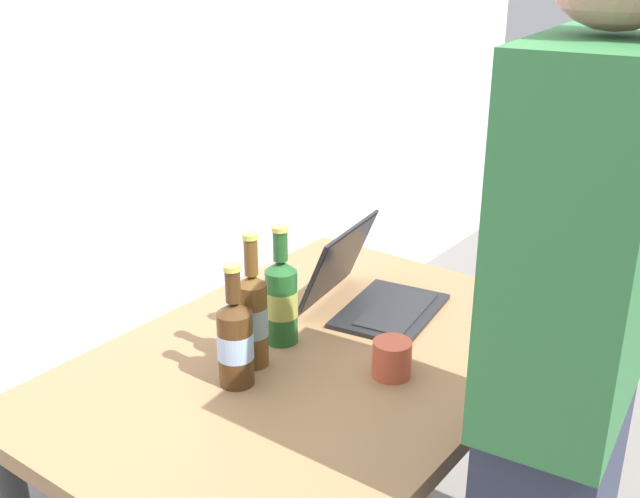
% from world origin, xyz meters
% --- Properties ---
extents(desk, '(1.24, 0.85, 0.75)m').
position_xyz_m(desk, '(0.00, 0.00, 0.64)').
color(desk, olive).
rests_on(desk, ground).
extents(laptop, '(0.34, 0.34, 0.21)m').
position_xyz_m(laptop, '(0.28, 0.03, 0.80)').
color(laptop, black).
rests_on(laptop, desk).
extents(beer_bottle_brown, '(0.07, 0.07, 0.31)m').
position_xyz_m(beer_bottle_brown, '(-0.11, 0.08, 0.87)').
color(beer_bottle_brown, brown).
rests_on(beer_bottle_brown, desk).
extents(beer_bottle_amber, '(0.08, 0.08, 0.29)m').
position_xyz_m(beer_bottle_amber, '(0.01, 0.10, 0.86)').
color(beer_bottle_amber, '#1E5123').
rests_on(beer_bottle_amber, desk).
extents(beer_bottle_dark, '(0.08, 0.08, 0.27)m').
position_xyz_m(beer_bottle_dark, '(-0.19, 0.06, 0.85)').
color(beer_bottle_dark, '#472B14').
rests_on(beer_bottle_dark, desk).
extents(person_figure, '(0.42, 0.32, 1.76)m').
position_xyz_m(person_figure, '(-0.09, -0.59, 0.92)').
color(person_figure, '#2D3347').
rests_on(person_figure, ground).
extents(coffee_mug, '(0.12, 0.08, 0.08)m').
position_xyz_m(coffee_mug, '(0.04, -0.19, 0.79)').
color(coffee_mug, '#BF4C33').
rests_on(coffee_mug, desk).
extents(back_wall, '(6.00, 0.10, 2.60)m').
position_xyz_m(back_wall, '(0.00, 0.95, 1.30)').
color(back_wall, silver).
rests_on(back_wall, ground).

